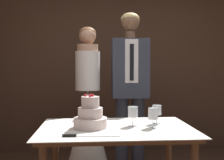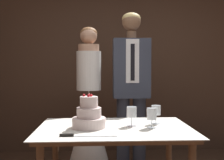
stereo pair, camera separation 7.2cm
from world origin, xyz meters
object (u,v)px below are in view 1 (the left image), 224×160
(cake_knife, at_px, (80,136))
(wine_glass_far, at_px, (153,115))
(wine_glass_near, at_px, (133,113))
(groom, at_px, (130,84))
(cake_table, at_px, (116,138))
(bride, at_px, (88,122))
(tiered_cake, at_px, (90,116))
(wine_glass_middle, at_px, (157,111))

(cake_knife, distance_m, wine_glass_far, 0.64)
(wine_glass_near, distance_m, wine_glass_far, 0.17)
(groom, bearing_deg, cake_table, -104.76)
(bride, bearing_deg, tiered_cake, -87.94)
(tiered_cake, xyz_separation_m, groom, (0.45, 0.93, 0.20))
(tiered_cake, height_order, cake_knife, tiered_cake)
(cake_table, height_order, tiered_cake, tiered_cake)
(wine_glass_far, distance_m, bride, 1.13)
(wine_glass_near, xyz_separation_m, groom, (0.10, 0.89, 0.19))
(cake_knife, xyz_separation_m, wine_glass_near, (0.43, 0.33, 0.10))
(cake_knife, bearing_deg, tiered_cake, 76.83)
(wine_glass_middle, bearing_deg, cake_knife, -147.42)
(cake_table, bearing_deg, bride, 104.75)
(cake_table, relative_size, cake_knife, 3.04)
(cake_table, bearing_deg, wine_glass_near, 14.40)
(cake_knife, bearing_deg, groom, 67.70)
(wine_glass_near, relative_size, wine_glass_middle, 1.01)
(tiered_cake, distance_m, wine_glass_middle, 0.59)
(wine_glass_near, height_order, wine_glass_middle, wine_glass_near)
(groom, bearing_deg, tiered_cake, -116.04)
(bride, xyz_separation_m, groom, (0.49, -0.00, 0.43))
(wine_glass_far, height_order, bride, bride)
(wine_glass_far, bearing_deg, wine_glass_near, 154.32)
(cake_table, xyz_separation_m, wine_glass_near, (0.14, 0.04, 0.20))
(wine_glass_middle, bearing_deg, wine_glass_far, -113.10)
(wine_glass_far, xyz_separation_m, bride, (-0.54, 0.96, -0.24))
(wine_glass_near, bearing_deg, wine_glass_far, -25.68)
(tiered_cake, relative_size, wine_glass_near, 1.69)
(groom, bearing_deg, wine_glass_near, -96.39)
(tiered_cake, bearing_deg, wine_glass_near, 6.61)
(wine_glass_far, relative_size, bride, 0.10)
(cake_table, relative_size, groom, 0.67)
(tiered_cake, xyz_separation_m, bride, (-0.03, 0.93, -0.23))
(cake_knife, distance_m, bride, 1.23)
(tiered_cake, relative_size, bride, 0.16)
(wine_glass_far, xyz_separation_m, groom, (-0.06, 0.96, 0.19))
(groom, bearing_deg, bride, 179.95)
(cake_knife, bearing_deg, bride, 89.23)
(bride, height_order, groom, groom)
(cake_table, relative_size, wine_glass_middle, 7.75)
(tiered_cake, xyz_separation_m, wine_glass_far, (0.51, -0.03, 0.01))
(wine_glass_middle, bearing_deg, bride, 127.31)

